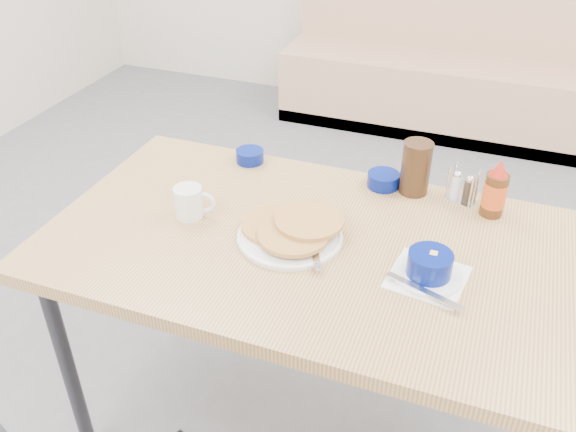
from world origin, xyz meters
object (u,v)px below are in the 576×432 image
(condiment_caddy, at_px, (462,189))
(syrup_bottle, at_px, (495,192))
(coffee_mug, at_px, (190,202))
(grits_setting, at_px, (429,268))
(dining_table, at_px, (309,258))
(butter_bowl, at_px, (383,180))
(booth_bench, at_px, (439,70))
(creamer_bowl, at_px, (250,156))
(pancake_plate, at_px, (291,232))
(amber_tumbler, at_px, (416,168))

(condiment_caddy, bearing_deg, syrup_bottle, -5.07)
(coffee_mug, bearing_deg, grits_setting, -3.61)
(dining_table, relative_size, syrup_bottle, 8.30)
(grits_setting, xyz_separation_m, butter_bowl, (-0.20, 0.39, -0.01))
(booth_bench, bearing_deg, syrup_bottle, -78.98)
(booth_bench, distance_m, creamer_bowl, 2.26)
(pancake_plate, xyz_separation_m, creamer_bowl, (-0.27, 0.35, -0.00))
(syrup_bottle, bearing_deg, dining_table, -145.82)
(pancake_plate, distance_m, condiment_caddy, 0.53)
(dining_table, xyz_separation_m, grits_setting, (0.32, -0.05, 0.09))
(butter_bowl, bearing_deg, grits_setting, -62.57)
(butter_bowl, height_order, amber_tumbler, amber_tumbler)
(booth_bench, xyz_separation_m, grits_setting, (0.32, -2.58, 0.44))
(butter_bowl, distance_m, condiment_caddy, 0.23)
(booth_bench, relative_size, condiment_caddy, 18.17)
(coffee_mug, height_order, condiment_caddy, condiment_caddy)
(dining_table, height_order, creamer_bowl, creamer_bowl)
(booth_bench, distance_m, butter_bowl, 2.24)
(creamer_bowl, xyz_separation_m, amber_tumbler, (0.53, 0.00, 0.06))
(dining_table, bearing_deg, amber_tumbler, 58.40)
(dining_table, distance_m, butter_bowl, 0.37)
(creamer_bowl, bearing_deg, coffee_mug, -94.50)
(coffee_mug, height_order, grits_setting, coffee_mug)
(grits_setting, bearing_deg, booth_bench, 97.06)
(grits_setting, distance_m, butter_bowl, 0.44)
(dining_table, bearing_deg, booth_bench, 90.00)
(pancake_plate, distance_m, amber_tumbler, 0.44)
(dining_table, relative_size, coffee_mug, 12.23)
(dining_table, height_order, coffee_mug, coffee_mug)
(butter_bowl, relative_size, amber_tumbler, 0.60)
(dining_table, height_order, amber_tumbler, amber_tumbler)
(condiment_caddy, bearing_deg, amber_tumbler, -158.80)
(booth_bench, bearing_deg, amber_tumbler, -84.55)
(grits_setting, relative_size, syrup_bottle, 1.24)
(booth_bench, xyz_separation_m, pancake_plate, (-0.05, -2.54, 0.43))
(creamer_bowl, bearing_deg, condiment_caddy, 0.00)
(pancake_plate, height_order, grits_setting, grits_setting)
(creamer_bowl, relative_size, syrup_bottle, 0.53)
(grits_setting, distance_m, syrup_bottle, 0.37)
(dining_table, xyz_separation_m, syrup_bottle, (0.44, 0.30, 0.13))
(coffee_mug, distance_m, amber_tumbler, 0.66)
(creamer_bowl, xyz_separation_m, condiment_caddy, (0.67, 0.00, 0.02))
(dining_table, relative_size, creamer_bowl, 15.77)
(pancake_plate, height_order, butter_bowl, pancake_plate)
(booth_bench, relative_size, pancake_plate, 6.82)
(coffee_mug, height_order, butter_bowl, coffee_mug)
(dining_table, distance_m, pancake_plate, 0.10)
(creamer_bowl, bearing_deg, dining_table, -46.88)
(grits_setting, xyz_separation_m, syrup_bottle, (0.12, 0.35, 0.04))
(coffee_mug, height_order, syrup_bottle, syrup_bottle)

